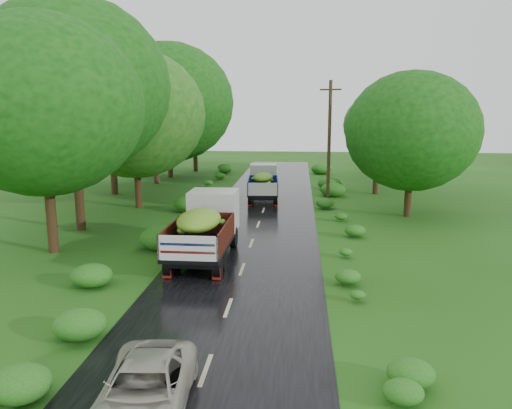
# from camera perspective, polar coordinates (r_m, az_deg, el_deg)

# --- Properties ---
(ground) EXTENTS (120.00, 120.00, 0.00)m
(ground) POSITION_cam_1_polar(r_m,az_deg,el_deg) (16.85, -3.20, -11.73)
(ground) COLOR #1C450E
(ground) RESTS_ON ground
(road) EXTENTS (6.50, 80.00, 0.02)m
(road) POSITION_cam_1_polar(r_m,az_deg,el_deg) (21.51, -1.30, -6.58)
(road) COLOR black
(road) RESTS_ON ground
(road_lines) EXTENTS (0.12, 69.60, 0.00)m
(road_lines) POSITION_cam_1_polar(r_m,az_deg,el_deg) (22.45, -1.02, -5.78)
(road_lines) COLOR #BFB78C
(road_lines) RESTS_ON road
(truck_near) EXTENTS (2.33, 6.40, 2.68)m
(truck_near) POSITION_cam_1_polar(r_m,az_deg,el_deg) (21.84, -5.75, -2.26)
(truck_near) COLOR black
(truck_near) RESTS_ON ground
(truck_far) EXTENTS (2.33, 5.76, 2.37)m
(truck_far) POSITION_cam_1_polar(r_m,az_deg,el_deg) (35.64, 0.83, 2.69)
(truck_far) COLOR black
(truck_far) RESTS_ON ground
(car) EXTENTS (2.23, 4.23, 1.13)m
(car) POSITION_cam_1_polar(r_m,az_deg,el_deg) (11.59, -12.60, -20.02)
(car) COLOR #A8A596
(car) RESTS_ON road
(utility_pole) EXTENTS (1.42, 0.55, 8.31)m
(utility_pole) POSITION_cam_1_polar(r_m,az_deg,el_deg) (34.42, 8.36, 7.19)
(utility_pole) COLOR #382616
(utility_pole) RESTS_ON ground
(trees_left) EXTENTS (7.73, 33.61, 9.86)m
(trees_left) POSITION_cam_1_polar(r_m,az_deg,el_deg) (37.74, -13.57, 11.26)
(trees_left) COLOR black
(trees_left) RESTS_ON ground
(trees_right) EXTENTS (5.46, 23.57, 7.31)m
(trees_right) POSITION_cam_1_polar(r_m,az_deg,el_deg) (39.81, 15.22, 8.85)
(trees_right) COLOR black
(trees_right) RESTS_ON ground
(shrubs) EXTENTS (11.90, 44.00, 0.70)m
(shrubs) POSITION_cam_1_polar(r_m,az_deg,el_deg) (30.10, 0.58, -0.79)
(shrubs) COLOR #176217
(shrubs) RESTS_ON ground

